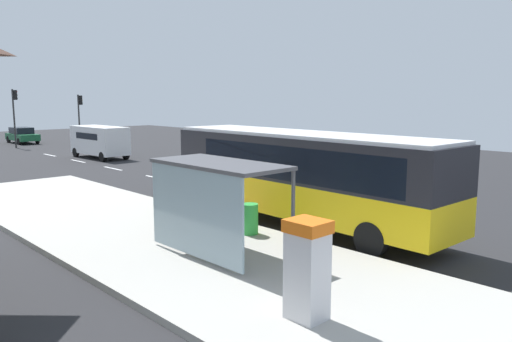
% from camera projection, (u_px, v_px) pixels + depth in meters
% --- Properties ---
extents(ground_plane, '(56.00, 92.00, 0.04)m').
position_uv_depth(ground_plane, '(153.00, 179.00, 27.35)').
color(ground_plane, '#262628').
extents(sidewalk_platform, '(6.20, 30.00, 0.18)m').
position_uv_depth(sidewalk_platform, '(186.00, 249.00, 14.36)').
color(sidewalk_platform, '#ADAAA3').
rests_on(sidewalk_platform, ground).
extents(lane_stripe_seg_1, '(0.16, 2.20, 0.01)m').
position_uv_depth(lane_stripe_seg_1, '(402.00, 230.00, 16.75)').
color(lane_stripe_seg_1, silver).
rests_on(lane_stripe_seg_1, ground).
extents(lane_stripe_seg_2, '(0.16, 2.20, 0.01)m').
position_uv_depth(lane_stripe_seg_2, '(291.00, 206.00, 20.34)').
color(lane_stripe_seg_2, silver).
rests_on(lane_stripe_seg_2, ground).
extents(lane_stripe_seg_3, '(0.16, 2.20, 0.01)m').
position_uv_depth(lane_stripe_seg_3, '(214.00, 190.00, 23.93)').
color(lane_stripe_seg_3, silver).
rests_on(lane_stripe_seg_3, ground).
extents(lane_stripe_seg_4, '(0.16, 2.20, 0.01)m').
position_uv_depth(lane_stripe_seg_4, '(157.00, 178.00, 27.52)').
color(lane_stripe_seg_4, silver).
rests_on(lane_stripe_seg_4, ground).
extents(lane_stripe_seg_5, '(0.16, 2.20, 0.01)m').
position_uv_depth(lane_stripe_seg_5, '(113.00, 168.00, 31.10)').
color(lane_stripe_seg_5, silver).
rests_on(lane_stripe_seg_5, ground).
extents(lane_stripe_seg_6, '(0.16, 2.20, 0.01)m').
position_uv_depth(lane_stripe_seg_6, '(78.00, 161.00, 34.69)').
color(lane_stripe_seg_6, silver).
rests_on(lane_stripe_seg_6, ground).
extents(lane_stripe_seg_7, '(0.16, 2.20, 0.01)m').
position_uv_depth(lane_stripe_seg_7, '(50.00, 155.00, 38.28)').
color(lane_stripe_seg_7, silver).
rests_on(lane_stripe_seg_7, ground).
extents(bus, '(2.81, 11.07, 3.21)m').
position_uv_depth(bus, '(301.00, 172.00, 17.14)').
color(bus, yellow).
rests_on(bus, ground).
extents(white_van, '(2.17, 5.26, 2.30)m').
position_uv_depth(white_van, '(100.00, 140.00, 36.24)').
color(white_van, white).
rests_on(white_van, ground).
extents(sedan_near, '(1.84, 4.40, 1.52)m').
position_uv_depth(sedan_near, '(22.00, 135.00, 48.09)').
color(sedan_near, '#195933').
rests_on(sedan_near, ground).
extents(ticket_machine, '(0.66, 0.76, 1.94)m').
position_uv_depth(ticket_machine, '(307.00, 269.00, 9.50)').
color(ticket_machine, silver).
rests_on(ticket_machine, sidewalk_platform).
extents(recycling_bin_green, '(0.52, 0.52, 0.95)m').
position_uv_depth(recycling_bin_green, '(250.00, 219.00, 15.54)').
color(recycling_bin_green, green).
rests_on(recycling_bin_green, sidewalk_platform).
extents(recycling_bin_yellow, '(0.52, 0.52, 0.95)m').
position_uv_depth(recycling_bin_yellow, '(235.00, 215.00, 16.04)').
color(recycling_bin_yellow, yellow).
rests_on(recycling_bin_yellow, sidewalk_platform).
extents(recycling_bin_red, '(0.52, 0.52, 0.95)m').
position_uv_depth(recycling_bin_red, '(221.00, 211.00, 16.54)').
color(recycling_bin_red, red).
rests_on(recycling_bin_red, sidewalk_platform).
extents(traffic_light_near_side, '(0.49, 0.28, 4.62)m').
position_uv_depth(traffic_light_near_side, '(80.00, 112.00, 45.72)').
color(traffic_light_near_side, '#2D2D2D').
rests_on(traffic_light_near_side, ground).
extents(traffic_light_median, '(0.49, 0.28, 5.08)m').
position_uv_depth(traffic_light_median, '(15.00, 109.00, 43.35)').
color(traffic_light_median, '#2D2D2D').
rests_on(traffic_light_median, ground).
extents(bus_shelter, '(1.80, 4.00, 2.50)m').
position_uv_depth(bus_shelter, '(210.00, 185.00, 13.21)').
color(bus_shelter, '#4C4C51').
rests_on(bus_shelter, sidewalk_platform).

